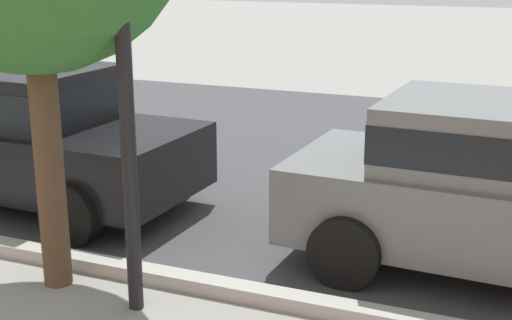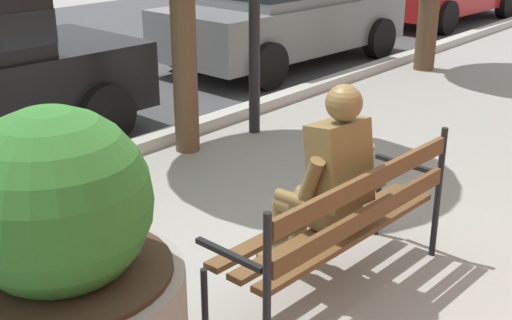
% 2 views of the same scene
% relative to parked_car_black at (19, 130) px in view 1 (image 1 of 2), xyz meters
% --- Properties ---
extents(street_surface, '(60.00, 9.00, 0.01)m').
position_rel_parked_car_black_xyz_m(street_surface, '(0.37, 3.25, -0.84)').
color(street_surface, '#424244').
rests_on(street_surface, ground).
extents(parked_car_black, '(4.17, 2.06, 1.56)m').
position_rel_parked_car_black_xyz_m(parked_car_black, '(0.00, 0.00, 0.00)').
color(parked_car_black, black).
rests_on(parked_car_black, ground).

